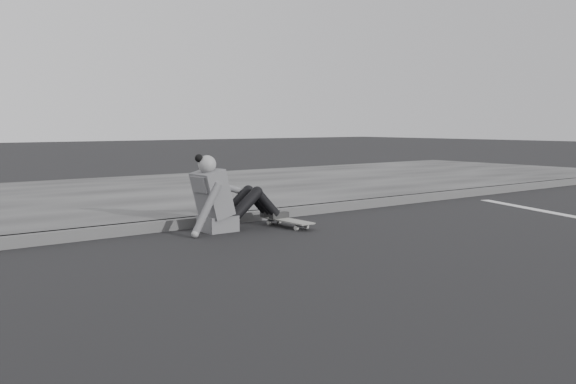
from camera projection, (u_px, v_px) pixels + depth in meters
name	position (u px, v px, depth m)	size (l,w,h in m)	color
ground	(319.00, 270.00, 5.30)	(80.00, 80.00, 0.00)	black
curb	(171.00, 225.00, 7.32)	(24.00, 0.16, 0.12)	#484848
sidewalk	(77.00, 200.00, 9.68)	(24.00, 6.00, 0.12)	#3B3B3B
skateboard	(287.00, 221.00, 7.51)	(0.20, 0.78, 0.09)	#9F9E99
seated_woman	(223.00, 199.00, 7.22)	(1.38, 0.46, 0.88)	#565658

